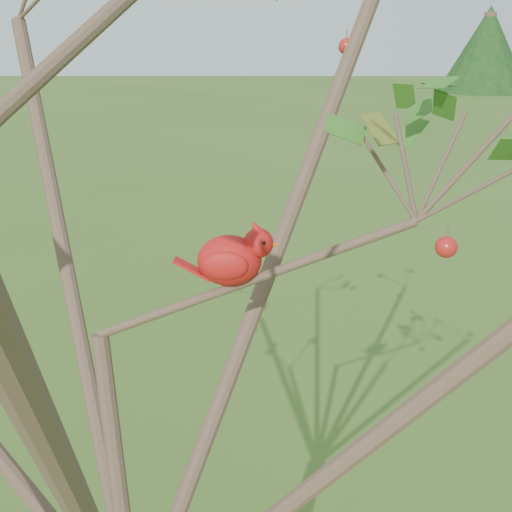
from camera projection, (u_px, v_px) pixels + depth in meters
The scene contains 3 objects.
crabapple_tree at pixel (119, 277), 1.10m from camera, with size 2.35×2.05×2.95m.
cardinal at pixel (233, 258), 1.20m from camera, with size 0.20×0.11×0.14m.
distant_trees at pixel (205, 58), 24.15m from camera, with size 43.77×11.84×3.65m.
Camera 1 is at (0.26, -1.06, 2.52)m, focal length 45.00 mm.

